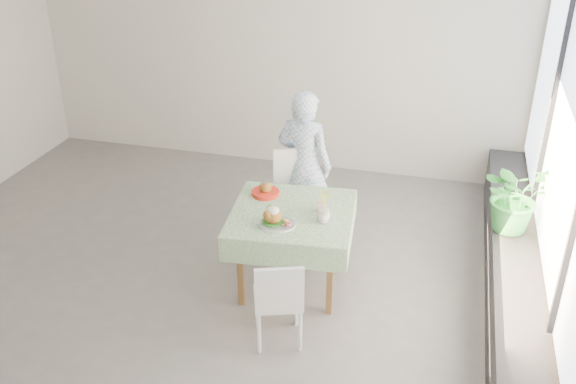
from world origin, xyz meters
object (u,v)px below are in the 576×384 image
(main_dish, at_px, (275,219))
(juice_cup_orange, at_px, (321,206))
(cafe_table, at_px, (292,240))
(diner, at_px, (304,165))
(chair_far, at_px, (298,217))
(chair_near, at_px, (278,315))
(potted_plant, at_px, (516,195))

(main_dish, height_order, juice_cup_orange, juice_cup_orange)
(cafe_table, xyz_separation_m, main_dish, (-0.08, -0.25, 0.34))
(cafe_table, bearing_deg, diner, 97.09)
(chair_far, xyz_separation_m, chair_near, (0.21, -1.47, -0.05))
(juice_cup_orange, bearing_deg, chair_near, -99.91)
(diner, bearing_deg, main_dish, 100.77)
(main_dish, bearing_deg, chair_near, -71.59)
(diner, height_order, main_dish, diner)
(chair_far, height_order, juice_cup_orange, juice_cup_orange)
(cafe_table, relative_size, chair_far, 1.18)
(chair_near, bearing_deg, chair_far, 98.12)
(cafe_table, height_order, juice_cup_orange, juice_cup_orange)
(main_dish, relative_size, juice_cup_orange, 1.34)
(chair_near, height_order, juice_cup_orange, juice_cup_orange)
(juice_cup_orange, bearing_deg, chair_far, 120.26)
(juice_cup_orange, relative_size, potted_plant, 0.36)
(potted_plant, bearing_deg, diner, 172.32)
(cafe_table, height_order, chair_near, chair_near)
(chair_far, bearing_deg, diner, 89.18)
(chair_near, relative_size, potted_plant, 1.18)
(cafe_table, relative_size, chair_near, 1.44)
(chair_near, bearing_deg, diner, 96.98)
(diner, bearing_deg, potted_plant, -178.29)
(diner, height_order, potted_plant, diner)
(chair_far, bearing_deg, cafe_table, -80.42)
(diner, relative_size, main_dish, 4.72)
(juice_cup_orange, bearing_deg, cafe_table, -164.50)
(chair_far, relative_size, potted_plant, 1.43)
(chair_near, bearing_deg, main_dish, 108.41)
(chair_far, bearing_deg, juice_cup_orange, -59.74)
(chair_far, xyz_separation_m, diner, (0.00, 0.22, 0.48))
(cafe_table, relative_size, main_dish, 3.47)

